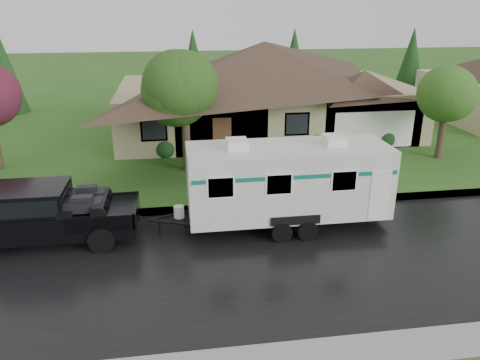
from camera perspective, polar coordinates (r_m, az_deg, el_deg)
name	(u,v)px	position (r m, az deg, el deg)	size (l,w,h in m)	color
ground	(282,230)	(17.66, 5.13, -6.15)	(140.00, 140.00, 0.00)	#31571B
road	(296,257)	(15.96, 6.79, -9.35)	(140.00, 8.00, 0.01)	black
curb	(270,205)	(19.61, 3.64, -3.01)	(140.00, 0.50, 0.15)	gray
lawn	(231,128)	(31.53, -1.13, 6.30)	(140.00, 26.00, 0.15)	#31571B
house_main	(269,77)	(30.07, 3.56, 12.40)	(19.44, 10.80, 6.90)	#9A8D68
tree_left_green	(184,91)	(22.49, -6.82, 10.75)	(3.45, 3.45, 5.71)	#382B1E
tree_right_green	(448,93)	(26.65, 24.01, 9.69)	(3.05, 3.05, 5.04)	#382B1E
shrub_row	(279,143)	(26.30, 4.80, 4.57)	(13.60, 1.00, 1.00)	#143814
pickup_truck	(41,213)	(17.76, -23.10, -3.68)	(6.30, 2.39, 2.10)	black
travel_trailer	(288,180)	(17.34, 5.85, -0.02)	(7.77, 2.73, 3.48)	silver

